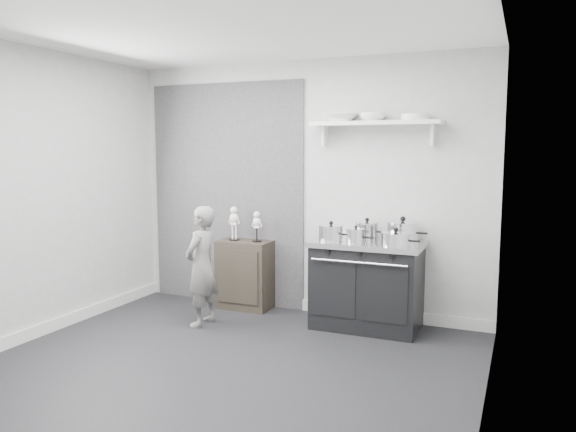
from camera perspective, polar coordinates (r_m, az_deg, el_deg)
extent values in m
plane|color=black|center=(4.75, -6.63, -15.04)|extent=(4.00, 4.00, 0.00)
cube|color=#A2A19F|center=(6.05, 1.64, 2.88)|extent=(4.00, 0.02, 2.70)
cube|color=#A2A19F|center=(3.02, -24.14, -1.70)|extent=(4.00, 0.02, 2.70)
cube|color=#A2A19F|center=(5.69, -24.63, 2.02)|extent=(0.02, 3.60, 2.70)
cube|color=#A2A19F|center=(3.85, 19.91, 0.22)|extent=(0.02, 3.60, 2.70)
cube|color=silver|center=(4.51, -7.13, 18.74)|extent=(4.00, 3.60, 0.02)
cube|color=black|center=(6.45, -6.29, 2.20)|extent=(1.90, 0.02, 2.50)
cube|color=silver|center=(5.98, 10.62, -9.87)|extent=(2.00, 0.03, 0.12)
cube|color=silver|center=(5.91, -23.87, -10.54)|extent=(0.03, 3.60, 0.12)
cube|color=white|center=(5.67, 8.82, 9.31)|extent=(1.30, 0.26, 0.04)
cube|color=white|center=(5.90, 3.73, 8.12)|extent=(0.03, 0.12, 0.20)
cube|color=white|center=(5.63, 14.46, 7.98)|extent=(0.03, 0.12, 0.20)
cube|color=black|center=(5.65, 8.04, -7.13)|extent=(1.02, 0.61, 0.82)
cube|color=silver|center=(5.56, 8.11, -2.77)|extent=(1.09, 0.66, 0.05)
cube|color=black|center=(5.43, 4.67, -7.45)|extent=(0.43, 0.02, 0.53)
cube|color=black|center=(5.30, 9.77, -7.88)|extent=(0.43, 0.02, 0.53)
cylinder|color=silver|center=(5.26, 7.14, -4.72)|extent=(0.92, 0.02, 0.02)
cylinder|color=black|center=(5.35, 4.03, -3.60)|extent=(0.04, 0.03, 0.04)
cylinder|color=black|center=(5.26, 7.20, -3.81)|extent=(0.04, 0.03, 0.04)
cylinder|color=black|center=(5.19, 10.47, -4.03)|extent=(0.04, 0.03, 0.04)
cube|color=black|center=(6.28, -4.39, -5.95)|extent=(0.58, 0.34, 0.76)
imported|color=slate|center=(5.69, -8.76, -5.05)|extent=(0.31, 0.45, 1.21)
cylinder|color=silver|center=(5.52, 4.39, -1.80)|extent=(0.24, 0.24, 0.14)
cylinder|color=silver|center=(5.51, 4.39, -1.02)|extent=(0.24, 0.24, 0.02)
sphere|color=black|center=(5.51, 4.40, -0.73)|extent=(0.04, 0.04, 0.04)
cylinder|color=black|center=(5.48, 5.95, -1.89)|extent=(0.10, 0.02, 0.02)
cylinder|color=silver|center=(5.67, 8.02, -1.53)|extent=(0.24, 0.24, 0.16)
cylinder|color=silver|center=(5.66, 8.03, -0.68)|extent=(0.25, 0.25, 0.02)
sphere|color=black|center=(5.65, 8.03, -0.39)|extent=(0.04, 0.04, 0.04)
cylinder|color=black|center=(5.63, 9.59, -1.62)|extent=(0.10, 0.02, 0.02)
cylinder|color=silver|center=(5.59, 11.56, -1.61)|extent=(0.30, 0.30, 0.18)
cylinder|color=silver|center=(5.58, 11.58, -0.65)|extent=(0.31, 0.31, 0.02)
sphere|color=black|center=(5.58, 11.59, -0.30)|extent=(0.05, 0.05, 0.05)
cylinder|color=black|center=(5.56, 13.49, -1.72)|extent=(0.10, 0.02, 0.02)
cylinder|color=silver|center=(5.31, 10.89, -2.40)|extent=(0.27, 0.27, 0.11)
cylinder|color=silver|center=(5.30, 10.90, -1.73)|extent=(0.28, 0.28, 0.01)
sphere|color=black|center=(5.29, 10.91, -1.39)|extent=(0.05, 0.05, 0.05)
cylinder|color=black|center=(5.27, 12.74, -2.50)|extent=(0.10, 0.02, 0.02)
cylinder|color=silver|center=(5.39, 6.89, -2.11)|extent=(0.17, 0.17, 0.13)
cylinder|color=silver|center=(5.38, 6.90, -1.37)|extent=(0.18, 0.18, 0.02)
sphere|color=black|center=(5.37, 6.91, -1.13)|extent=(0.03, 0.03, 0.03)
cylinder|color=black|center=(5.36, 8.19, -2.18)|extent=(0.10, 0.02, 0.02)
imported|color=white|center=(5.78, 5.34, 9.93)|extent=(0.34, 0.34, 0.08)
imported|color=white|center=(5.68, 8.58, 9.92)|extent=(0.26, 0.26, 0.08)
cylinder|color=white|center=(5.59, 12.79, 9.78)|extent=(0.26, 0.26, 0.06)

